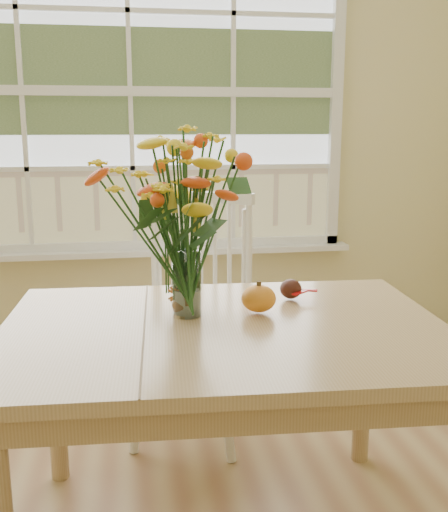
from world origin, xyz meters
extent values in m
cube|color=beige|center=(0.00, 2.25, 1.35)|extent=(4.00, 0.02, 2.70)
cube|color=silver|center=(0.00, 2.23, 1.55)|extent=(2.20, 0.00, 1.60)
cube|color=white|center=(0.00, 2.18, 0.69)|extent=(2.42, 0.12, 0.03)
cube|color=tan|center=(0.26, 0.70, 0.74)|extent=(1.46, 1.08, 0.04)
cube|color=tan|center=(0.26, 0.70, 0.67)|extent=(1.33, 0.95, 0.10)
cylinder|color=tan|center=(-0.33, 1.15, 0.36)|extent=(0.07, 0.07, 0.72)
cylinder|color=tan|center=(0.90, 1.09, 0.36)|extent=(0.07, 0.07, 0.72)
cube|color=white|center=(0.23, 1.41, 0.50)|extent=(0.62, 0.61, 0.05)
cube|color=white|center=(0.29, 1.58, 0.78)|extent=(0.47, 0.21, 0.56)
cylinder|color=white|center=(-0.01, 1.31, 0.24)|extent=(0.04, 0.04, 0.48)
cylinder|color=white|center=(0.11, 1.64, 0.24)|extent=(0.04, 0.04, 0.48)
cylinder|color=white|center=(0.34, 1.17, 0.24)|extent=(0.04, 0.04, 0.48)
cylinder|color=white|center=(0.47, 1.51, 0.24)|extent=(0.04, 0.04, 0.48)
cylinder|color=white|center=(0.16, 0.82, 0.87)|extent=(0.10, 0.10, 0.22)
ellipsoid|color=orange|center=(0.40, 0.81, 0.80)|extent=(0.12, 0.12, 0.09)
cylinder|color=#CCB78C|center=(0.14, 0.81, 0.76)|extent=(0.06, 0.06, 0.01)
ellipsoid|color=brown|center=(0.14, 0.81, 0.80)|extent=(0.09, 0.08, 0.06)
ellipsoid|color=#38160F|center=(0.55, 0.95, 0.79)|extent=(0.08, 0.08, 0.07)
camera|label=1|loc=(-0.02, -1.08, 1.38)|focal=42.00mm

